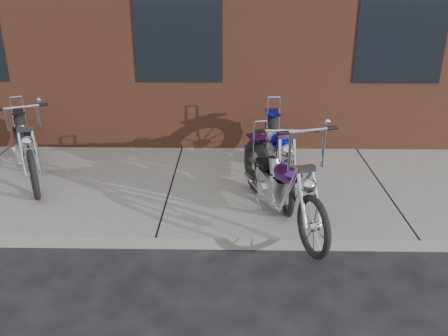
{
  "coord_description": "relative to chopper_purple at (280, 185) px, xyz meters",
  "views": [
    {
      "loc": [
        0.87,
        -4.67,
        2.95
      ],
      "look_at": [
        0.77,
        0.8,
        0.69
      ],
      "focal_mm": 38.0,
      "sensor_mm": 36.0,
      "label": 1
    }
  ],
  "objects": [
    {
      "name": "chopper_purple",
      "position": [
        0.0,
        0.0,
        0.0
      ],
      "size": [
        0.9,
        2.3,
        1.34
      ],
      "rotation": [
        0.0,
        0.0,
        -1.25
      ],
      "color": "black",
      "rests_on": "sidewalk"
    },
    {
      "name": "sidewalk",
      "position": [
        -1.44,
        0.97,
        -0.51
      ],
      "size": [
        22.0,
        3.0,
        0.15
      ],
      "primitive_type": "cube",
      "color": "slate",
      "rests_on": "ground"
    },
    {
      "name": "chopper_third",
      "position": [
        -3.6,
        1.26,
        0.0
      ],
      "size": [
        1.19,
        2.17,
        1.21
      ],
      "rotation": [
        0.0,
        0.0,
        -1.1
      ],
      "color": "black",
      "rests_on": "sidewalk"
    },
    {
      "name": "chopper_blue",
      "position": [
        0.07,
        1.02,
        0.02
      ],
      "size": [
        0.61,
        2.5,
        1.09
      ],
      "rotation": [
        0.0,
        0.0,
        -1.53
      ],
      "color": "black",
      "rests_on": "sidewalk"
    },
    {
      "name": "ground",
      "position": [
        -1.44,
        -0.53,
        -0.58
      ],
      "size": [
        120.0,
        120.0,
        0.0
      ],
      "primitive_type": "plane",
      "color": "black",
      "rests_on": "ground"
    }
  ]
}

